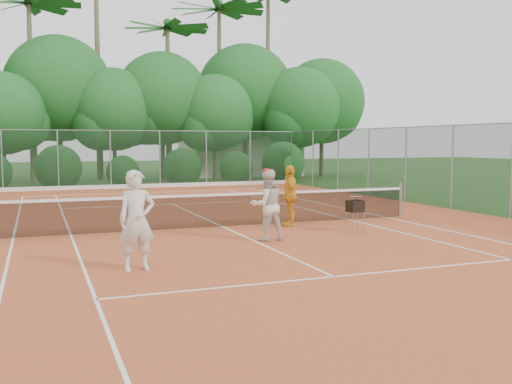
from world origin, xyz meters
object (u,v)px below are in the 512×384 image
Objects in this scene: player_center_grp at (267,205)px; player_yellow at (290,196)px; player_white at (137,220)px; ball_hopper at (355,207)px.

player_yellow is at bearing 52.86° from player_center_grp.
player_white is 1.08× the size of player_yellow.
player_yellow is at bearing 34.70° from player_white.
player_center_grp is 2.08× the size of ball_hopper.
player_center_grp is at bearing 171.04° from ball_hopper.
player_white is 1.07× the size of player_center_grp.
player_yellow reaches higher than ball_hopper.
player_center_grp reaches higher than player_yellow.
player_yellow is 2.02m from ball_hopper.
player_center_grp is 2.75m from ball_hopper.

